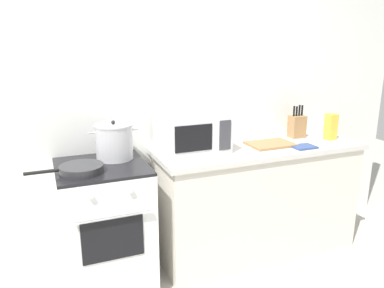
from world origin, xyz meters
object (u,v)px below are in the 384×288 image
(microwave, at_px, (192,132))
(knife_block, at_px, (297,126))
(stock_pot, at_px, (114,142))
(frying_pan, at_px, (81,169))
(pasta_box, at_px, (331,127))
(stove, at_px, (105,227))
(cutting_board, at_px, (270,144))
(oven_mitt, at_px, (304,147))

(microwave, distance_m, knife_block, 1.01)
(stock_pot, bearing_deg, frying_pan, -139.70)
(microwave, xyz_separation_m, pasta_box, (1.22, -0.11, -0.04))
(stove, relative_size, frying_pan, 1.93)
(frying_pan, distance_m, cutting_board, 1.49)
(stove, relative_size, microwave, 1.84)
(knife_block, distance_m, pasta_box, 0.28)
(stock_pot, distance_m, knife_block, 1.58)
(cutting_board, bearing_deg, oven_mitt, -38.67)
(cutting_board, bearing_deg, pasta_box, -2.99)
(frying_pan, bearing_deg, stock_pot, 40.30)
(frying_pan, xyz_separation_m, pasta_box, (2.06, 0.08, 0.08))
(knife_block, height_order, pasta_box, knife_block)
(stove, height_order, microwave, microwave)
(stock_pot, height_order, oven_mitt, stock_pot)
(frying_pan, relative_size, pasta_box, 2.16)
(stock_pot, bearing_deg, stove, -135.07)
(knife_block, relative_size, pasta_box, 1.28)
(knife_block, distance_m, oven_mitt, 0.35)
(microwave, height_order, knife_block, microwave)
(stove, bearing_deg, knife_block, 4.76)
(microwave, relative_size, pasta_box, 2.27)
(frying_pan, height_order, oven_mitt, frying_pan)
(stove, bearing_deg, microwave, 6.54)
(knife_block, bearing_deg, cutting_board, -158.58)
(stove, relative_size, cutting_board, 2.56)
(frying_pan, relative_size, oven_mitt, 2.64)
(stove, distance_m, frying_pan, 0.52)
(frying_pan, xyz_separation_m, knife_block, (1.84, 0.25, 0.07))
(pasta_box, bearing_deg, knife_block, 141.87)
(cutting_board, xyz_separation_m, oven_mitt, (0.20, -0.16, -0.00))
(stock_pot, bearing_deg, knife_block, 0.96)
(stove, distance_m, pasta_box, 2.00)
(microwave, distance_m, oven_mitt, 0.89)
(frying_pan, distance_m, microwave, 0.86)
(microwave, distance_m, cutting_board, 0.67)
(microwave, relative_size, cutting_board, 1.39)
(cutting_board, bearing_deg, knife_block, 21.42)
(pasta_box, bearing_deg, stock_pot, 175.44)
(stove, xyz_separation_m, cutting_board, (1.34, 0.00, 0.47))
(knife_block, bearing_deg, stove, -175.24)
(stove, distance_m, microwave, 0.92)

